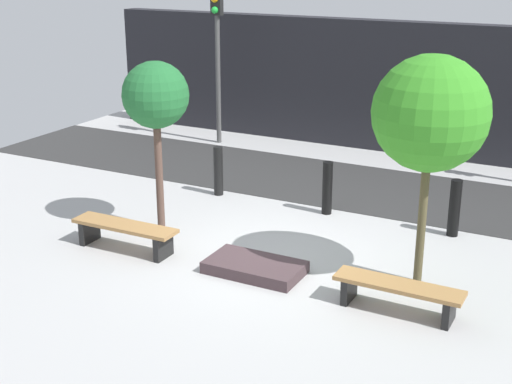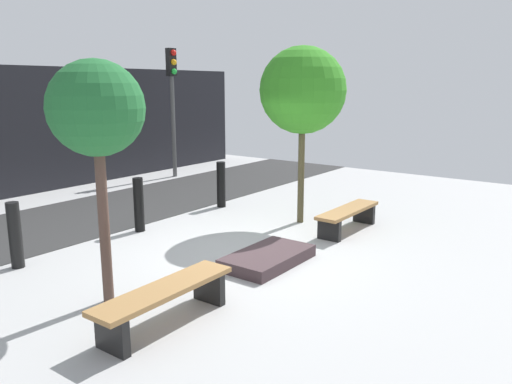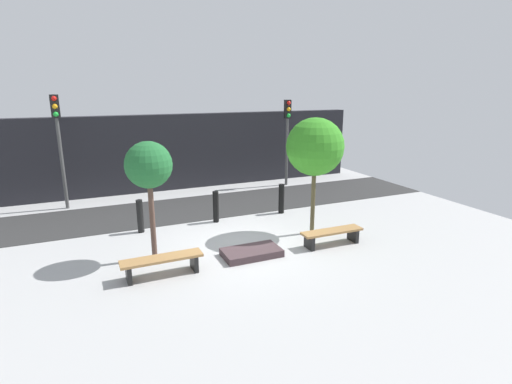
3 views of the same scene
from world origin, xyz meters
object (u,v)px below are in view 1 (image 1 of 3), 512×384
at_px(bollard_far_left, 218,171).
at_px(tree_behind_right_bench, 431,114).
at_px(planter_bed, 255,267).
at_px(traffic_light_west, 217,35).
at_px(bollard_left, 327,188).
at_px(tree_behind_left_bench, 156,97).
at_px(bollard_center, 455,208).
at_px(bench_right, 398,291).
at_px(bench_left, 125,231).

bearing_deg(bollard_far_left, tree_behind_right_bench, -24.16).
xyz_separation_m(planter_bed, traffic_light_west, (-4.44, 6.50, 2.64)).
relative_size(bollard_far_left, bollard_left, 0.99).
height_order(tree_behind_left_bench, bollard_center, tree_behind_left_bench).
bearing_deg(tree_behind_right_bench, bench_right, -90.00).
height_order(bollard_left, bollard_center, bollard_center).
height_order(bench_right, bollard_center, bollard_center).
distance_m(tree_behind_right_bench, bollard_left, 3.75).
distance_m(bench_left, tree_behind_left_bench, 2.31).
distance_m(bench_right, traffic_light_west, 9.82).
bearing_deg(bench_left, traffic_light_west, 106.94).
relative_size(tree_behind_left_bench, bollard_far_left, 2.98).
height_order(bollard_far_left, bollard_center, bollard_center).
distance_m(tree_behind_left_bench, bollard_left, 3.65).
height_order(tree_behind_left_bench, traffic_light_west, traffic_light_west).
relative_size(planter_bed, bollard_left, 1.46).
bearing_deg(tree_behind_right_bench, bollard_center, 88.81).
bearing_deg(bollard_left, bollard_far_left, 180.00).
bearing_deg(tree_behind_right_bench, planter_bed, -160.16).
relative_size(bench_right, bollard_far_left, 1.77).
height_order(planter_bed, bollard_far_left, bollard_far_left).
distance_m(tree_behind_left_bench, tree_behind_right_bench, 4.64).
bearing_deg(planter_bed, bench_left, -175.07).
height_order(tree_behind_left_bench, tree_behind_right_bench, tree_behind_right_bench).
relative_size(bench_left, bollard_far_left, 1.86).
bearing_deg(bollard_left, planter_bed, -90.00).
distance_m(bollard_far_left, bollard_left, 2.36).
distance_m(bench_right, tree_behind_left_bench, 5.19).
bearing_deg(tree_behind_left_bench, bollard_far_left, 91.19).
bearing_deg(planter_bed, bench_right, -4.93).
height_order(bench_right, planter_bed, bench_right).
relative_size(bench_right, tree_behind_right_bench, 0.52).
relative_size(tree_behind_right_bench, bollard_left, 3.36).
distance_m(bench_left, bollard_center, 5.64).
xyz_separation_m(planter_bed, tree_behind_right_bench, (2.32, 0.84, 2.48)).
relative_size(planter_bed, bollard_center, 1.46).
height_order(planter_bed, bollard_left, bollard_left).
height_order(tree_behind_left_bench, bollard_left, tree_behind_left_bench).
distance_m(planter_bed, tree_behind_left_bench, 3.37).
bearing_deg(bollard_far_left, bench_left, -89.20).
height_order(bollard_center, traffic_light_west, traffic_light_west).
bearing_deg(bollard_left, bollard_center, 0.00).
relative_size(bollard_left, traffic_light_west, 0.25).
height_order(bench_left, bench_right, bench_left).
relative_size(bench_left, bollard_left, 1.84).
distance_m(bench_right, planter_bed, 2.34).
height_order(tree_behind_right_bench, traffic_light_west, traffic_light_west).
height_order(bench_right, traffic_light_west, traffic_light_west).
relative_size(bench_right, planter_bed, 1.20).
xyz_separation_m(bench_left, bollard_left, (2.32, 3.14, 0.18)).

